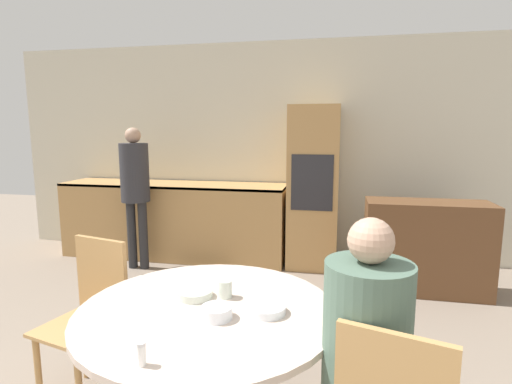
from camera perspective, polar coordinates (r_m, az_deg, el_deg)
wall_back at (r=4.91m, az=4.34°, el=5.80°), size 7.13×0.05×2.60m
kitchen_counter at (r=5.04m, az=-11.57°, el=-3.79°), size 2.76×0.60×0.92m
oven_unit at (r=4.58m, az=8.21°, el=0.66°), size 0.55×0.59×1.83m
sideboard at (r=4.22m, az=23.14°, el=-7.23°), size 1.15×0.45×0.89m
dining_table at (r=2.05m, az=-6.84°, el=-21.40°), size 1.21×1.21×0.74m
chair_far_left at (r=2.63m, az=-22.47°, el=-15.20°), size 0.48×0.48×0.93m
person_seated at (r=1.67m, az=15.47°, el=-21.53°), size 0.33×0.40×1.25m
person_standing at (r=4.61m, az=-16.89°, el=1.34°), size 0.31×0.31×1.59m
cup at (r=2.03m, az=-4.42°, el=-13.66°), size 0.07×0.07×0.09m
bowl_near at (r=1.88m, az=1.52°, el=-16.37°), size 0.18×0.18×0.04m
bowl_centre at (r=2.06m, az=-8.71°, el=-14.18°), size 0.17×0.17×0.04m
bowl_far at (r=1.84m, az=-5.63°, el=-16.75°), size 0.14×0.14×0.05m
salt_shaker at (r=1.56m, az=-16.06°, el=-21.32°), size 0.03×0.03×0.09m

